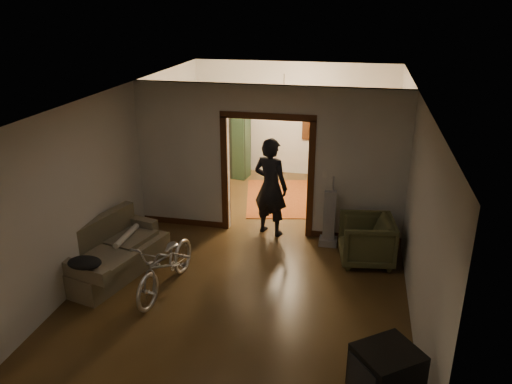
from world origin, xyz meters
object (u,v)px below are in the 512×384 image
(bicycle, at_px, (166,264))
(person, at_px, (271,187))
(locker, at_px, (231,143))
(armchair, at_px, (366,240))
(desk, at_px, (334,168))
(sofa, at_px, (113,248))

(bicycle, bearing_deg, person, 68.89)
(locker, bearing_deg, armchair, -40.06)
(armchair, height_order, person, person)
(armchair, bearing_deg, person, -121.16)
(bicycle, relative_size, desk, 1.84)
(sofa, bearing_deg, armchair, 31.17)
(person, bearing_deg, bicycle, 82.76)
(desk, bearing_deg, person, -101.48)
(armchair, relative_size, locker, 0.52)
(locker, xyz_separation_m, desk, (2.53, 0.15, -0.51))
(bicycle, height_order, person, person)
(armchair, distance_m, locker, 5.07)
(person, distance_m, locker, 3.40)
(sofa, height_order, locker, locker)
(armchair, xyz_separation_m, person, (-1.78, 0.77, 0.54))
(armchair, height_order, desk, armchair)
(bicycle, height_order, desk, bicycle)
(sofa, height_order, bicycle, bicycle)
(person, relative_size, desk, 2.03)
(armchair, xyz_separation_m, locker, (-3.33, 3.80, 0.45))
(bicycle, xyz_separation_m, person, (1.18, 2.30, 0.49))
(bicycle, xyz_separation_m, locker, (-0.36, 5.33, 0.40))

